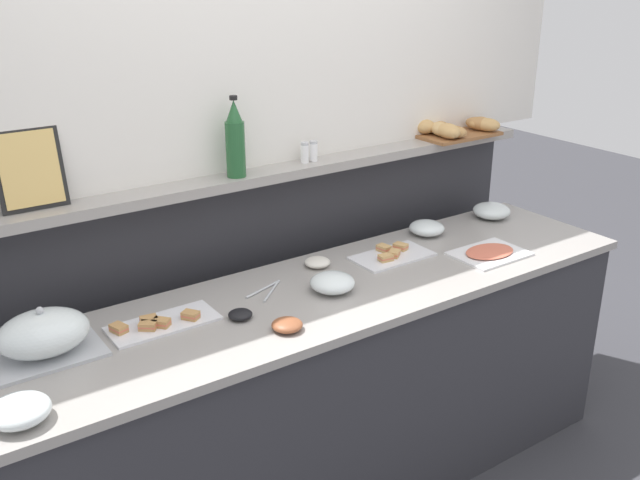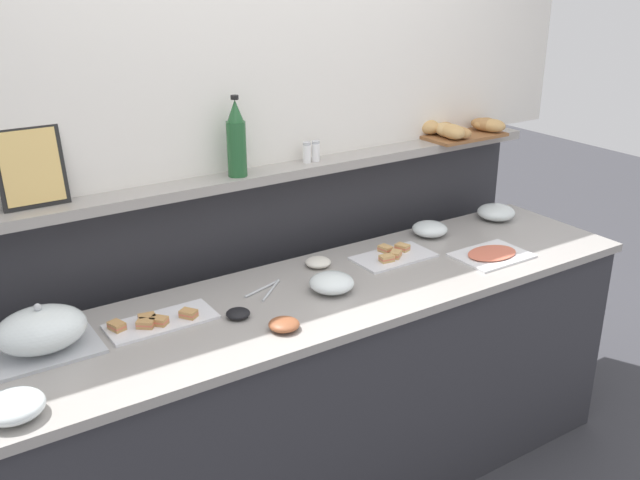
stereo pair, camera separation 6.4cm
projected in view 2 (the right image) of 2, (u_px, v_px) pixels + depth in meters
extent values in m
plane|color=#38383D|center=(261.00, 418.00, 3.55)|extent=(12.00, 12.00, 0.00)
cube|color=#2D2D33|center=(329.00, 398.00, 2.91)|extent=(2.62, 0.62, 0.90)
cube|color=gray|center=(330.00, 293.00, 2.74)|extent=(2.66, 0.66, 0.03)
cube|color=#2D2D33|center=(266.00, 309.00, 3.24)|extent=(2.74, 0.08, 1.27)
cube|color=gray|center=(268.00, 172.00, 2.96)|extent=(2.74, 0.22, 0.04)
cube|color=white|center=(254.00, 1.00, 2.78)|extent=(3.34, 0.08, 1.29)
cube|color=silver|center=(161.00, 322.00, 2.48)|extent=(0.37, 0.16, 0.01)
cube|color=#B7844C|center=(146.00, 326.00, 2.43)|extent=(0.07, 0.07, 0.01)
cube|color=#D1664C|center=(146.00, 324.00, 2.42)|extent=(0.07, 0.07, 0.01)
cube|color=#B7844C|center=(145.00, 321.00, 2.42)|extent=(0.07, 0.07, 0.01)
cube|color=#B7844C|center=(117.00, 328.00, 2.41)|extent=(0.05, 0.07, 0.01)
cube|color=#D1664C|center=(117.00, 326.00, 2.41)|extent=(0.05, 0.07, 0.01)
cube|color=#B7844C|center=(116.00, 324.00, 2.41)|extent=(0.05, 0.07, 0.01)
cube|color=#B7844C|center=(189.00, 316.00, 2.50)|extent=(0.06, 0.07, 0.01)
cube|color=#D1664C|center=(189.00, 314.00, 2.49)|extent=(0.06, 0.07, 0.01)
cube|color=#B7844C|center=(188.00, 312.00, 2.49)|extent=(0.06, 0.07, 0.01)
cube|color=#B7844C|center=(147.00, 320.00, 2.46)|extent=(0.06, 0.05, 0.01)
cube|color=#D1664C|center=(147.00, 318.00, 2.46)|extent=(0.06, 0.05, 0.01)
cube|color=#B7844C|center=(147.00, 316.00, 2.46)|extent=(0.06, 0.05, 0.01)
cube|color=#B7844C|center=(159.00, 323.00, 2.45)|extent=(0.07, 0.07, 0.01)
cube|color=#D1664C|center=(159.00, 321.00, 2.44)|extent=(0.07, 0.07, 0.01)
cube|color=#B7844C|center=(159.00, 319.00, 2.44)|extent=(0.07, 0.07, 0.01)
cube|color=silver|center=(394.00, 257.00, 3.01)|extent=(0.34, 0.19, 0.01)
cube|color=tan|center=(402.00, 249.00, 3.07)|extent=(0.06, 0.07, 0.01)
cube|color=#D1664C|center=(402.00, 247.00, 3.06)|extent=(0.06, 0.07, 0.01)
cube|color=tan|center=(402.00, 245.00, 3.06)|extent=(0.06, 0.07, 0.01)
cube|color=tan|center=(396.00, 256.00, 2.99)|extent=(0.07, 0.07, 0.01)
cube|color=#D1664C|center=(396.00, 254.00, 2.99)|extent=(0.07, 0.07, 0.01)
cube|color=tan|center=(396.00, 252.00, 2.99)|extent=(0.07, 0.07, 0.01)
cube|color=tan|center=(385.00, 251.00, 3.05)|extent=(0.05, 0.06, 0.01)
cube|color=#D1664C|center=(385.00, 249.00, 3.05)|extent=(0.05, 0.06, 0.01)
cube|color=tan|center=(385.00, 247.00, 3.04)|extent=(0.05, 0.06, 0.01)
cube|color=tan|center=(387.00, 260.00, 2.95)|extent=(0.06, 0.05, 0.01)
cube|color=#D1664C|center=(387.00, 258.00, 2.95)|extent=(0.06, 0.05, 0.01)
cube|color=tan|center=(387.00, 256.00, 2.95)|extent=(0.06, 0.05, 0.01)
cube|color=white|center=(492.00, 255.00, 3.03)|extent=(0.31, 0.23, 0.01)
ellipsoid|color=#D1664C|center=(492.00, 253.00, 3.02)|extent=(0.23, 0.16, 0.01)
cube|color=#B7BABF|center=(44.00, 350.00, 2.29)|extent=(0.34, 0.24, 0.01)
ellipsoid|color=silver|center=(41.00, 330.00, 2.27)|extent=(0.29, 0.23, 0.14)
sphere|color=#B7BABF|center=(38.00, 307.00, 2.24)|extent=(0.02, 0.02, 0.02)
ellipsoid|color=silver|center=(332.00, 283.00, 2.70)|extent=(0.17, 0.17, 0.07)
ellipsoid|color=#BF4C3F|center=(332.00, 286.00, 2.71)|extent=(0.13, 0.13, 0.04)
ellipsoid|color=silver|center=(496.00, 212.00, 3.44)|extent=(0.18, 0.18, 0.07)
ellipsoid|color=#E5CC66|center=(496.00, 215.00, 3.45)|extent=(0.14, 0.14, 0.04)
ellipsoid|color=silver|center=(430.00, 229.00, 3.24)|extent=(0.16, 0.16, 0.06)
ellipsoid|color=#E5CC66|center=(430.00, 231.00, 3.25)|extent=(0.12, 0.12, 0.04)
ellipsoid|color=silver|center=(13.00, 406.00, 1.96)|extent=(0.17, 0.17, 0.07)
ellipsoid|color=#599959|center=(14.00, 410.00, 1.96)|extent=(0.13, 0.13, 0.04)
ellipsoid|color=brown|center=(284.00, 324.00, 2.43)|extent=(0.11, 0.11, 0.04)
ellipsoid|color=silver|center=(318.00, 262.00, 2.92)|extent=(0.10, 0.10, 0.04)
ellipsoid|color=black|center=(238.00, 313.00, 2.51)|extent=(0.08, 0.08, 0.03)
cylinder|color=#B7BABF|center=(271.00, 291.00, 2.71)|extent=(0.14, 0.13, 0.01)
cylinder|color=#B7BABF|center=(262.00, 289.00, 2.72)|extent=(0.17, 0.06, 0.01)
sphere|color=#B7BABF|center=(278.00, 281.00, 2.79)|extent=(0.01, 0.01, 0.01)
cylinder|color=#23562D|center=(237.00, 149.00, 2.80)|extent=(0.08, 0.08, 0.22)
cone|color=#23562D|center=(235.00, 110.00, 2.74)|extent=(0.06, 0.06, 0.08)
cylinder|color=black|center=(235.00, 97.00, 2.73)|extent=(0.03, 0.03, 0.02)
cylinder|color=white|center=(307.00, 154.00, 3.01)|extent=(0.03, 0.03, 0.08)
cylinder|color=#B7BABF|center=(307.00, 144.00, 2.99)|extent=(0.03, 0.03, 0.01)
cylinder|color=white|center=(316.00, 152.00, 3.03)|extent=(0.03, 0.03, 0.08)
cylinder|color=#B7BABF|center=(316.00, 142.00, 3.01)|extent=(0.03, 0.03, 0.01)
cube|color=brown|center=(460.00, 135.00, 3.46)|extent=(0.40, 0.26, 0.02)
ellipsoid|color=tan|center=(493.00, 126.00, 3.47)|extent=(0.13, 0.15, 0.06)
ellipsoid|color=#B7844C|center=(459.00, 133.00, 3.35)|extent=(0.12, 0.14, 0.06)
ellipsoid|color=tan|center=(429.00, 127.00, 3.43)|extent=(0.13, 0.14, 0.07)
ellipsoid|color=#B7844C|center=(485.00, 124.00, 3.51)|extent=(0.15, 0.11, 0.06)
ellipsoid|color=tan|center=(445.00, 130.00, 3.39)|extent=(0.14, 0.17, 0.06)
ellipsoid|color=#B7844C|center=(446.00, 128.00, 3.44)|extent=(0.13, 0.14, 0.05)
ellipsoid|color=tan|center=(453.00, 132.00, 3.34)|extent=(0.13, 0.17, 0.07)
ellipsoid|color=#AD7A47|center=(486.00, 125.00, 3.49)|extent=(0.12, 0.17, 0.06)
cube|color=black|center=(31.00, 167.00, 2.45)|extent=(0.22, 0.07, 0.28)
cube|color=#E0B766|center=(31.00, 167.00, 2.44)|extent=(0.19, 0.05, 0.25)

